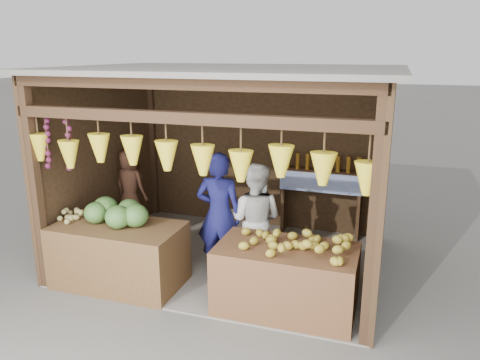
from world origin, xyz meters
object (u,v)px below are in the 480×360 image
object	(u,v)px
counter_left	(119,255)
vendor_seated	(130,186)
man_standing	(219,215)
woman_standing	(255,220)
counter_right	(286,279)

from	to	relation	value
counter_left	vendor_seated	world-z (taller)	vendor_seated
man_standing	woman_standing	xyz separation A→B (m)	(0.43, 0.17, -0.08)
vendor_seated	woman_standing	bearing A→B (deg)	-179.58
counter_right	woman_standing	xyz separation A→B (m)	(-0.60, 0.79, 0.37)
counter_left	vendor_seated	size ratio (longest dim) A/B	1.39
counter_left	vendor_seated	bearing A→B (deg)	114.68
woman_standing	vendor_seated	xyz separation A→B (m)	(-2.14, 0.50, 0.12)
counter_right	woman_standing	distance (m)	1.06
man_standing	woman_standing	world-z (taller)	man_standing
counter_left	man_standing	distance (m)	1.35
woman_standing	vendor_seated	world-z (taller)	woman_standing
counter_right	vendor_seated	size ratio (longest dim) A/B	1.36
man_standing	woman_standing	size ratio (longest dim) A/B	1.10
counter_left	counter_right	world-z (taller)	counter_left
counter_left	counter_right	xyz separation A→B (m)	(2.12, 0.03, -0.01)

